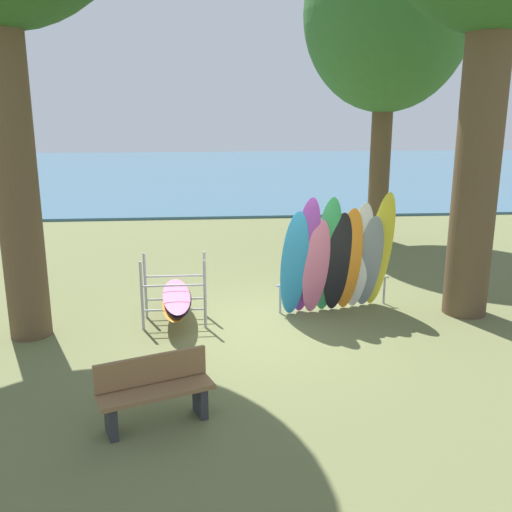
{
  "coord_description": "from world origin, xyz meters",
  "views": [
    {
      "loc": [
        -1.05,
        -9.34,
        3.72
      ],
      "look_at": [
        -0.14,
        0.95,
        1.1
      ],
      "focal_mm": 39.39,
      "sensor_mm": 36.0,
      "label": 1
    }
  ],
  "objects_px": {
    "tree_mid_behind": "(388,15)",
    "leaning_board_pile": "(338,260)",
    "park_bench": "(155,389)",
    "board_storage_rack": "(177,298)"
  },
  "relations": [
    {
      "from": "tree_mid_behind",
      "to": "leaning_board_pile",
      "type": "distance_m",
      "value": 8.61
    },
    {
      "from": "tree_mid_behind",
      "to": "leaning_board_pile",
      "type": "bearing_deg",
      "value": -113.15
    },
    {
      "from": "park_bench",
      "to": "tree_mid_behind",
      "type": "bearing_deg",
      "value": 59.82
    },
    {
      "from": "tree_mid_behind",
      "to": "leaning_board_pile",
      "type": "xyz_separation_m",
      "value": [
        -2.66,
        -6.22,
        -5.32
      ]
    },
    {
      "from": "board_storage_rack",
      "to": "leaning_board_pile",
      "type": "bearing_deg",
      "value": 4.86
    },
    {
      "from": "tree_mid_behind",
      "to": "park_bench",
      "type": "xyz_separation_m",
      "value": [
        -5.78,
        -9.94,
        -5.93
      ]
    },
    {
      "from": "tree_mid_behind",
      "to": "board_storage_rack",
      "type": "xyz_separation_m",
      "value": [
        -5.68,
        -6.48,
        -5.91
      ]
    },
    {
      "from": "board_storage_rack",
      "to": "park_bench",
      "type": "relative_size",
      "value": 1.47
    },
    {
      "from": "leaning_board_pile",
      "to": "board_storage_rack",
      "type": "height_order",
      "value": "leaning_board_pile"
    },
    {
      "from": "tree_mid_behind",
      "to": "park_bench",
      "type": "height_order",
      "value": "tree_mid_behind"
    }
  ]
}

